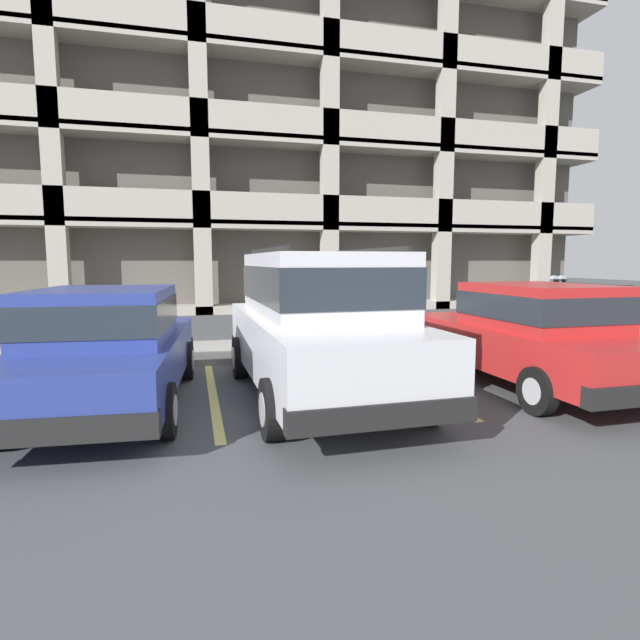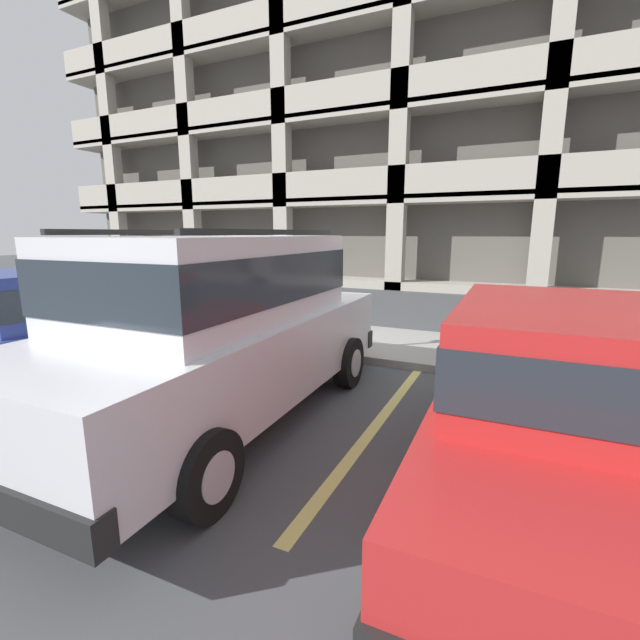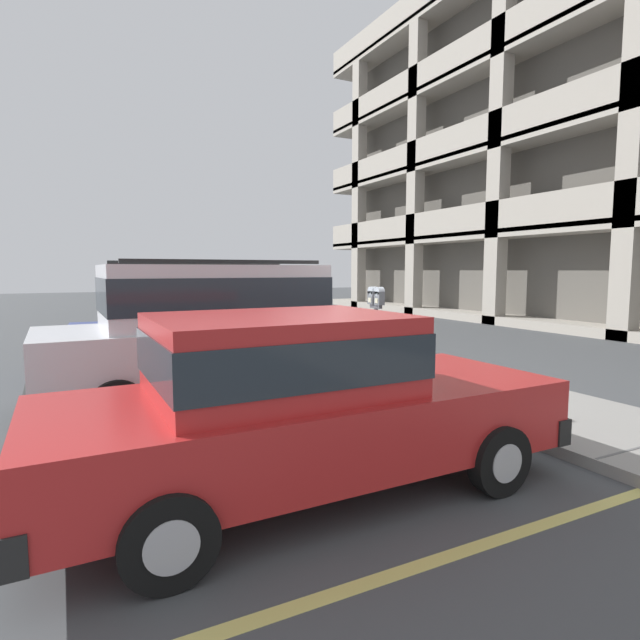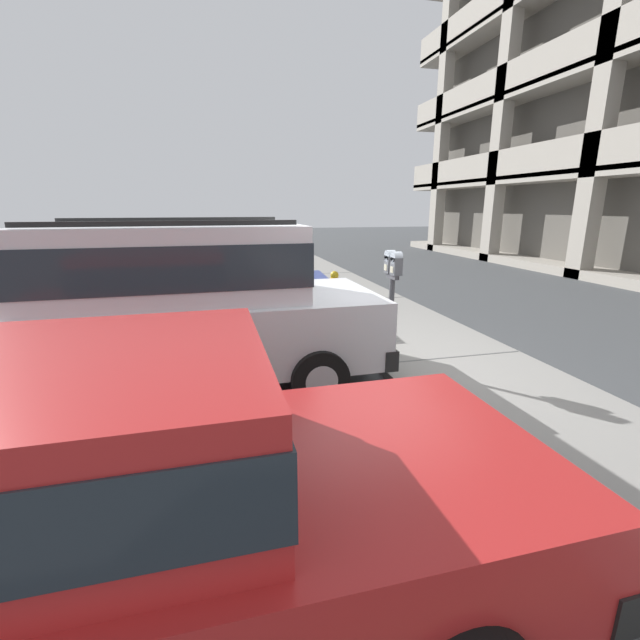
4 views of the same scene
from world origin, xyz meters
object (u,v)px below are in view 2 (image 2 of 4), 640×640
at_px(dark_hatchback, 567,399).
at_px(silver_suv, 221,321).
at_px(red_sedan, 71,321).
at_px(fire_hydrant, 167,309).
at_px(parking_garage, 431,140).
at_px(parking_meter_near, 330,282).

bearing_deg(dark_hatchback, silver_suv, 176.54).
distance_m(silver_suv, dark_hatchback, 3.22).
distance_m(silver_suv, red_sedan, 2.70).
bearing_deg(dark_hatchback, fire_hydrant, 155.11).
distance_m(parking_garage, fire_hydrant, 15.00).
height_order(dark_hatchback, parking_meter_near, parking_meter_near).
bearing_deg(fire_hydrant, parking_meter_near, -4.47).
distance_m(dark_hatchback, parking_meter_near, 4.22).
relative_size(red_sedan, dark_hatchback, 1.02).
bearing_deg(fire_hydrant, dark_hatchback, -24.18).
bearing_deg(dark_hatchback, parking_meter_near, 137.31).
bearing_deg(silver_suv, red_sedan, 175.30).
bearing_deg(fire_hydrant, parking_garage, 79.83).
relative_size(silver_suv, parking_meter_near, 3.19).
distance_m(parking_meter_near, parking_garage, 14.86).
relative_size(dark_hatchback, parking_meter_near, 2.98).
bearing_deg(red_sedan, parking_meter_near, 45.98).
bearing_deg(parking_meter_near, fire_hydrant, 175.53).
relative_size(parking_garage, fire_hydrant, 45.71).
xyz_separation_m(red_sedan, parking_garage, (1.43, 16.49, 5.21)).
height_order(red_sedan, parking_meter_near, parking_meter_near).
bearing_deg(parking_garage, dark_hatchback, -75.14).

